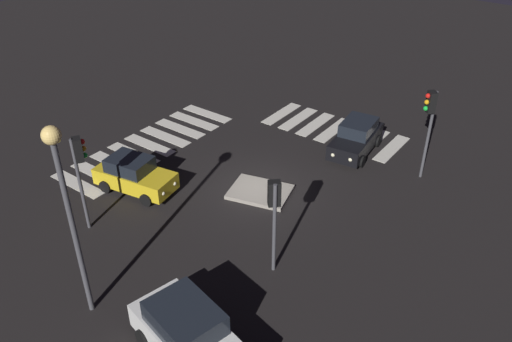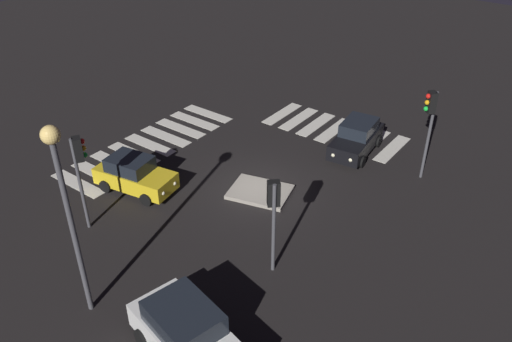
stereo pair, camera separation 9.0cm
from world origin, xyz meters
name	(u,v)px [view 1 (the left image)]	position (x,y,z in m)	size (l,w,h in m)	color
ground_plane	(256,189)	(0.00, 0.00, 0.00)	(80.00, 80.00, 0.00)	black
traffic_island	(260,192)	(-0.34, 0.16, 0.09)	(3.09, 2.62, 0.18)	gray
car_black	(356,138)	(-2.04, -5.79, 0.82)	(2.14, 3.98, 1.67)	black
car_yellow	(134,175)	(4.42, 3.27, 0.80)	(3.89, 2.21, 1.62)	gold
car_white	(190,336)	(-3.86, 8.59, 0.94)	(4.64, 2.79, 1.91)	silver
traffic_light_south	(430,114)	(-5.55, -5.43, 3.32)	(0.54, 0.54, 4.38)	#47474C
traffic_light_west	(274,204)	(-3.55, 3.76, 2.88)	(0.54, 0.53, 3.80)	#47474C
traffic_light_north	(80,161)	(3.84, 6.20, 3.15)	(0.54, 0.53, 4.15)	#47474C
street_lamp	(65,192)	(0.24, 9.15, 4.84)	(0.56, 0.56, 7.01)	#47474C
crosswalk_near	(333,130)	(0.00, -7.20, 0.01)	(7.60, 3.20, 0.02)	silver
crosswalk_side	(150,145)	(6.94, 0.00, 0.01)	(3.20, 9.90, 0.02)	silver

